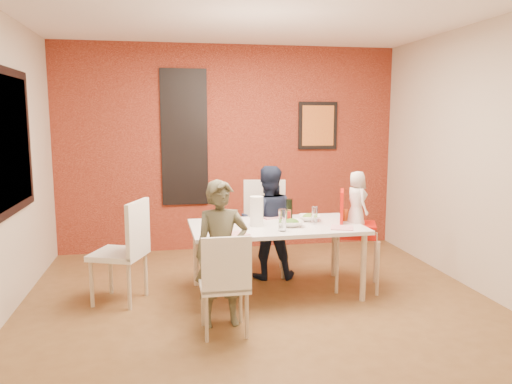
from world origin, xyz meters
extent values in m
plane|color=brown|center=(0.00, 0.00, 0.00)|extent=(4.50, 4.50, 0.00)
cube|color=white|center=(0.00, 0.00, 2.70)|extent=(4.50, 4.50, 0.02)
cube|color=beige|center=(0.00, 2.25, 1.35)|extent=(4.50, 0.02, 2.70)
cube|color=beige|center=(0.00, -2.25, 1.35)|extent=(4.50, 0.02, 2.70)
cube|color=beige|center=(2.25, 0.00, 1.35)|extent=(0.02, 4.50, 2.70)
cube|color=maroon|center=(0.00, 2.23, 1.35)|extent=(4.50, 0.02, 2.70)
cube|color=black|center=(-2.22, 0.20, 1.55)|extent=(0.05, 1.70, 1.30)
cube|color=black|center=(-2.21, 0.20, 1.55)|extent=(0.02, 1.55, 1.15)
cube|color=silver|center=(-0.60, 2.21, 1.50)|extent=(0.55, 0.03, 1.70)
cube|color=black|center=(-0.60, 2.21, 1.50)|extent=(0.60, 0.03, 1.76)
cube|color=black|center=(1.20, 2.21, 1.65)|extent=(0.54, 0.03, 0.64)
cube|color=orange|center=(1.20, 2.19, 1.65)|extent=(0.44, 0.01, 0.54)
cube|color=white|center=(0.22, 0.38, 0.68)|extent=(1.71, 0.98, 0.04)
cylinder|color=beige|center=(-0.54, -0.03, 0.33)|extent=(0.06, 0.06, 0.66)
cylinder|color=beige|center=(-0.56, 0.75, 0.33)|extent=(0.06, 0.06, 0.66)
cylinder|color=beige|center=(1.00, 0.01, 0.33)|extent=(0.06, 0.06, 0.66)
cylinder|color=beige|center=(0.98, 0.80, 0.33)|extent=(0.06, 0.06, 0.66)
cube|color=white|center=(-0.40, -0.46, 0.40)|extent=(0.40, 0.40, 0.04)
cube|color=white|center=(-0.40, -0.64, 0.62)|extent=(0.39, 0.04, 0.45)
cylinder|color=tan|center=(-0.24, -0.30, 0.19)|extent=(0.03, 0.03, 0.39)
cylinder|color=tan|center=(-0.24, -0.62, 0.19)|extent=(0.03, 0.03, 0.39)
cylinder|color=tan|center=(-0.57, -0.30, 0.19)|extent=(0.03, 0.03, 0.39)
cylinder|color=tan|center=(-0.56, -0.62, 0.19)|extent=(0.03, 0.03, 0.39)
cube|color=beige|center=(0.24, 1.04, 0.49)|extent=(0.56, 0.56, 0.05)
cube|color=beige|center=(0.27, 1.26, 0.77)|extent=(0.48, 0.13, 0.55)
cylinder|color=tan|center=(0.01, 0.88, 0.24)|extent=(0.04, 0.04, 0.47)
cylinder|color=tan|center=(0.08, 1.27, 0.24)|extent=(0.04, 0.04, 0.47)
cylinder|color=tan|center=(0.40, 0.81, 0.24)|extent=(0.04, 0.04, 0.47)
cylinder|color=tan|center=(0.47, 1.20, 0.24)|extent=(0.04, 0.04, 0.47)
cube|color=white|center=(-1.31, 0.41, 0.47)|extent=(0.59, 0.59, 0.05)
cube|color=white|center=(-1.12, 0.34, 0.73)|extent=(0.21, 0.44, 0.52)
cylinder|color=#C0AE8E|center=(-1.42, 0.66, 0.22)|extent=(0.04, 0.04, 0.45)
cylinder|color=#C0AE8E|center=(-1.07, 0.52, 0.22)|extent=(0.04, 0.04, 0.45)
cylinder|color=#C0AE8E|center=(-1.56, 0.31, 0.22)|extent=(0.04, 0.04, 0.45)
cylinder|color=#C0AE8E|center=(-1.21, 0.17, 0.22)|extent=(0.04, 0.04, 0.45)
cube|color=red|center=(1.07, 0.37, 0.58)|extent=(0.46, 0.46, 0.05)
cube|color=red|center=(0.92, 0.43, 0.81)|extent=(0.15, 0.35, 0.42)
cube|color=red|center=(1.07, 0.37, 0.68)|extent=(0.46, 0.46, 0.02)
cylinder|color=beige|center=(1.19, 0.12, 0.28)|extent=(0.03, 0.03, 0.55)
cylinder|color=beige|center=(0.82, 0.26, 0.28)|extent=(0.03, 0.03, 0.55)
cylinder|color=beige|center=(1.33, 0.49, 0.28)|extent=(0.03, 0.03, 0.55)
cylinder|color=beige|center=(0.96, 0.63, 0.28)|extent=(0.03, 0.03, 0.55)
imported|color=#52503A|center=(-0.40, -0.30, 0.62)|extent=(0.47, 0.33, 1.25)
imported|color=#151D31|center=(0.24, 0.88, 0.62)|extent=(0.65, 0.54, 1.24)
imported|color=silver|center=(1.05, 0.37, 0.91)|extent=(0.24, 0.33, 0.62)
cube|color=silver|center=(-0.24, 0.03, 0.71)|extent=(0.27, 0.27, 0.01)
cube|color=white|center=(0.25, 0.78, 0.71)|extent=(0.30, 0.30, 0.01)
cube|color=white|center=(0.81, 0.11, 0.71)|extent=(0.27, 0.27, 0.01)
cube|color=white|center=(-0.34, 0.72, 0.71)|extent=(0.23, 0.23, 0.01)
imported|color=white|center=(0.36, 0.29, 0.73)|extent=(0.24, 0.24, 0.06)
imported|color=white|center=(0.60, 0.52, 0.73)|extent=(0.28, 0.28, 0.06)
cylinder|color=black|center=(0.37, 0.44, 0.83)|extent=(0.07, 0.07, 0.25)
cylinder|color=white|center=(0.22, 0.11, 0.81)|extent=(0.07, 0.07, 0.21)
cylinder|color=white|center=(0.60, 0.35, 0.79)|extent=(0.06, 0.06, 0.18)
cylinder|color=white|center=(0.02, 0.36, 0.85)|extent=(0.13, 0.13, 0.29)
cylinder|color=red|center=(0.34, 0.33, 0.77)|extent=(0.04, 0.04, 0.14)
cylinder|color=#316E24|center=(0.33, 0.39, 0.77)|extent=(0.03, 0.03, 0.13)
cylinder|color=brown|center=(0.35, 0.39, 0.77)|extent=(0.04, 0.04, 0.15)
cylinder|color=orange|center=(0.97, 0.46, 0.76)|extent=(0.07, 0.07, 0.12)
camera|label=1|loc=(-0.85, -4.36, 1.76)|focal=35.00mm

